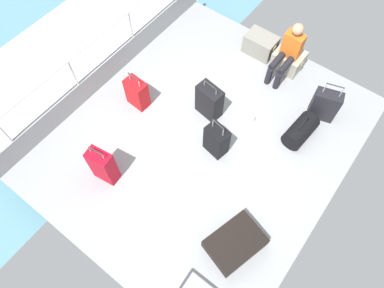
% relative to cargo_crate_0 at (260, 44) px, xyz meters
% --- Properties ---
extents(ground_plane, '(4.40, 5.20, 0.06)m').
position_rel_cargo_crate_0_xyz_m(ground_plane, '(0.30, -2.18, -0.23)').
color(ground_plane, '#939699').
extents(gunwale_port, '(0.06, 5.20, 0.45)m').
position_rel_cargo_crate_0_xyz_m(gunwale_port, '(-1.87, -2.18, 0.03)').
color(gunwale_port, '#939699').
rests_on(gunwale_port, ground_plane).
extents(railing_port, '(0.04, 4.20, 1.02)m').
position_rel_cargo_crate_0_xyz_m(railing_port, '(-1.87, -2.18, 0.58)').
color(railing_port, silver).
rests_on(railing_port, ground_plane).
extents(sea_wake, '(12.00, 12.00, 0.01)m').
position_rel_cargo_crate_0_xyz_m(sea_wake, '(-3.30, -2.18, -0.54)').
color(sea_wake, '#598C9E').
rests_on(sea_wake, ground_plane).
extents(cargo_crate_0, '(0.62, 0.40, 0.39)m').
position_rel_cargo_crate_0_xyz_m(cargo_crate_0, '(0.00, 0.00, 0.00)').
color(cargo_crate_0, gray).
rests_on(cargo_crate_0, ground_plane).
extents(cargo_crate_1, '(0.56, 0.45, 0.36)m').
position_rel_cargo_crate_0_xyz_m(cargo_crate_1, '(0.61, -0.00, -0.02)').
color(cargo_crate_1, '#9E9989').
rests_on(cargo_crate_1, ground_plane).
extents(passenger_seated, '(0.34, 0.66, 1.06)m').
position_rel_cargo_crate_0_xyz_m(passenger_seated, '(0.61, -0.18, 0.35)').
color(passenger_seated, orange).
rests_on(passenger_seated, ground_plane).
extents(suitcase_0, '(0.40, 0.31, 0.77)m').
position_rel_cargo_crate_0_xyz_m(suitcase_0, '(0.57, -2.27, 0.10)').
color(suitcase_0, black).
rests_on(suitcase_0, ground_plane).
extents(suitcase_1, '(0.48, 0.34, 0.82)m').
position_rel_cargo_crate_0_xyz_m(suitcase_1, '(1.63, -0.62, 0.10)').
color(suitcase_1, black).
rests_on(suitcase_1, ground_plane).
extents(suitcase_2, '(0.39, 0.26, 0.72)m').
position_rel_cargo_crate_0_xyz_m(suitcase_2, '(-1.06, -2.33, 0.09)').
color(suitcase_2, red).
rests_on(suitcase_2, ground_plane).
extents(suitcase_3, '(0.76, 0.90, 0.24)m').
position_rel_cargo_crate_0_xyz_m(suitcase_3, '(1.70, -3.39, -0.08)').
color(suitcase_3, black).
rests_on(suitcase_3, ground_plane).
extents(suitcase_4, '(0.40, 0.27, 0.84)m').
position_rel_cargo_crate_0_xyz_m(suitcase_4, '(-0.51, -3.70, 0.16)').
color(suitcase_4, '#B70C1E').
rests_on(suitcase_4, ground_plane).
extents(suitcase_5, '(0.47, 0.31, 0.75)m').
position_rel_cargo_crate_0_xyz_m(suitcase_5, '(0.05, -1.74, 0.12)').
color(suitcase_5, black).
rests_on(suitcase_5, ground_plane).
extents(duffel_bag, '(0.39, 0.66, 0.49)m').
position_rel_cargo_crate_0_xyz_m(duffel_bag, '(1.54, -1.22, -0.02)').
color(duffel_bag, black).
rests_on(duffel_bag, ground_plane).
extents(paper_cup, '(0.08, 0.08, 0.10)m').
position_rel_cargo_crate_0_xyz_m(paper_cup, '(0.75, -1.42, -0.15)').
color(paper_cup, white).
rests_on(paper_cup, ground_plane).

